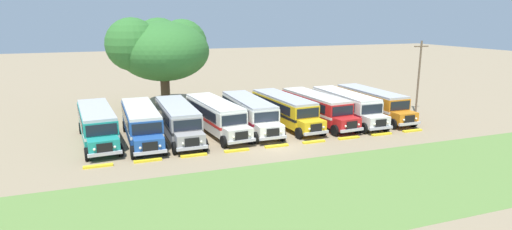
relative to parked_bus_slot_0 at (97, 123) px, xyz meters
name	(u,v)px	position (x,y,z in m)	size (l,w,h in m)	color
ground_plane	(275,145)	(13.51, -6.27, -1.58)	(220.00, 220.00, 0.00)	#937F60
foreground_grass_strip	(335,189)	(13.51, -15.77, -1.58)	(80.00, 11.34, 0.01)	olive
parked_bus_slot_0	(97,123)	(0.00, 0.00, 0.00)	(3.45, 10.96, 2.82)	teal
parked_bus_slot_1	(141,122)	(3.52, -0.81, 0.00)	(2.79, 10.85, 2.82)	#23519E
parked_bus_slot_2	(178,119)	(6.62, -0.82, 0.00)	(2.74, 10.85, 2.82)	#9E9993
parked_bus_slot_3	(216,115)	(10.11, -0.45, 0.00)	(3.67, 10.99, 2.82)	silver
parked_bus_slot_4	(249,112)	(13.41, -0.38, 0.00)	(2.70, 10.84, 2.82)	silver
parked_bus_slot_5	(285,109)	(17.06, -0.27, 0.00)	(3.32, 10.93, 2.82)	yellow
parked_bus_slot_6	(316,107)	(20.39, -0.55, 0.00)	(3.38, 10.95, 2.82)	red
parked_bus_slot_7	(346,105)	(23.62, -0.83, 0.00)	(2.69, 10.84, 2.82)	silver
parked_bus_slot_8	(372,102)	(27.00, -0.44, 0.00)	(2.82, 10.86, 2.82)	orange
curb_wheelstop_0	(98,166)	(-0.04, -6.68, -1.51)	(2.00, 0.36, 0.15)	yellow
curb_wheelstop_1	(148,160)	(3.35, -6.68, -1.51)	(2.00, 0.36, 0.15)	yellow
curb_wheelstop_2	(194,155)	(6.74, -6.68, -1.51)	(2.00, 0.36, 0.15)	yellow
curb_wheelstop_3	(237,150)	(10.12, -6.68, -1.51)	(2.00, 0.36, 0.15)	yellow
curb_wheelstop_4	(277,146)	(13.51, -6.68, -1.51)	(2.00, 0.36, 0.15)	yellow
curb_wheelstop_5	(314,142)	(16.90, -6.68, -1.51)	(2.00, 0.36, 0.15)	yellow
curb_wheelstop_6	(349,138)	(20.29, -6.68, -1.51)	(2.00, 0.36, 0.15)	yellow
curb_wheelstop_7	(382,134)	(23.67, -6.68, -1.51)	(2.00, 0.36, 0.15)	yellow
curb_wheelstop_8	(412,131)	(27.06, -6.68, -1.51)	(2.00, 0.36, 0.15)	yellow
broad_shade_tree	(161,48)	(7.20, 11.83, 5.29)	(11.35, 11.93, 10.27)	brown
utility_pole	(419,75)	(32.79, -0.45, 2.59)	(1.80, 0.20, 7.83)	brown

